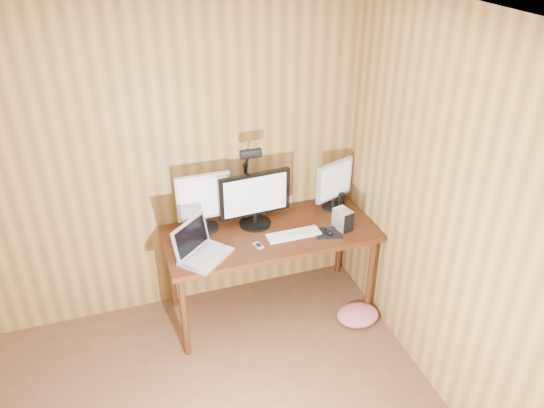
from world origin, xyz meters
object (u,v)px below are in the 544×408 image
monitor_right (334,184)px  hard_drive (343,219)px  keyboard (294,234)px  phone (258,246)px  mouse (329,231)px  speaker (341,200)px  laptop (200,248)px  desk (267,240)px  desk_lamp (249,172)px  monitor_center (255,199)px  monitor_left (204,201)px

monitor_right → hard_drive: size_ratio=2.46×
keyboard → phone: size_ratio=4.18×
mouse → hard_drive: 0.14m
hard_drive → speaker: (0.12, 0.29, -0.01)m
laptop → mouse: 0.98m
laptop → keyboard: bearing=-38.8°
laptop → phone: size_ratio=4.60×
desk → keyboard: bearing=-49.3°
laptop → keyboard: (0.72, 0.04, -0.05)m
monitor_right → hard_drive: monitor_right is taller
keyboard → desk_lamp: desk_lamp is taller
phone → hard_drive: bearing=-12.2°
desk → monitor_right: 0.70m
monitor_right → mouse: 0.44m
monitor_center → monitor_right: bearing=0.2°
mouse → monitor_left: bearing=167.2°
monitor_center → monitor_right: (0.68, 0.05, -0.01)m
keyboard → mouse: size_ratio=3.88×
phone → monitor_center: bearing=63.0°
desk_lamp → phone: bearing=-110.2°
monitor_center → desk_lamp: (-0.02, 0.09, 0.19)m
speaker → desk_lamp: desk_lamp is taller
mouse → monitor_center: bearing=158.0°
monitor_left → keyboard: size_ratio=1.13×
hard_drive → laptop: bearing=165.9°
laptop → keyboard: 0.72m
desk_lamp → speaker: bearing=-17.9°
speaker → mouse: bearing=-127.5°
speaker → desk_lamp: 0.84m
monitor_right → laptop: size_ratio=0.91×
monitor_left → desk_lamp: 0.40m
laptop → speaker: size_ratio=3.44×
phone → speaker: speaker is taller
mouse → phone: 0.56m
hard_drive → phone: hard_drive is taller
monitor_center → phone: size_ratio=5.77×
monitor_left → keyboard: monitor_left is taller
laptop → hard_drive: 1.11m
mouse → speaker: bearing=61.8°
desk → monitor_left: 0.60m
keyboard → speaker: bearing=27.2°
monitor_left → laptop: bearing=-109.0°
desk → monitor_center: monitor_center is taller
desk → desk_lamp: bearing=122.0°
monitor_left → phone: 0.53m
monitor_right → phone: (-0.74, -0.34, -0.21)m
laptop → hard_drive: laptop is taller
laptop → monitor_left: bearing=29.6°
keyboard → mouse: bearing=-12.5°
monitor_left → desk_lamp: desk_lamp is taller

